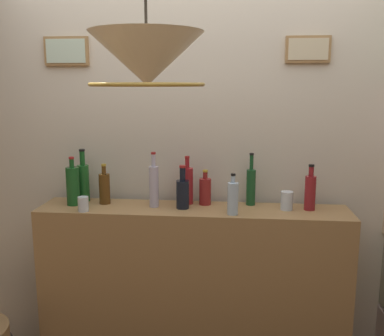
# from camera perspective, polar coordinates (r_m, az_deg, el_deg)

# --- Properties ---
(panelled_rear_partition) EXTENTS (3.59, 0.15, 2.81)m
(panelled_rear_partition) POSITION_cam_1_polar(r_m,az_deg,el_deg) (2.72, 0.59, 3.77)
(panelled_rear_partition) COLOR beige
(panelled_rear_partition) RESTS_ON ground
(bar_shelf_unit) EXTENTS (1.82, 0.33, 1.11)m
(bar_shelf_unit) POSITION_cam_1_polar(r_m,az_deg,el_deg) (2.77, 0.11, -16.36)
(bar_shelf_unit) COLOR #9E7547
(bar_shelf_unit) RESTS_ON ground
(liquor_bottle_scotch) EXTENTS (0.08, 0.08, 0.29)m
(liquor_bottle_scotch) POSITION_cam_1_polar(r_m,az_deg,el_deg) (2.70, -15.30, -2.20)
(liquor_bottle_scotch) COLOR #1A5321
(liquor_bottle_scotch) RESTS_ON bar_shelf_unit
(liquor_bottle_whiskey) EXTENTS (0.07, 0.07, 0.29)m
(liquor_bottle_whiskey) POSITION_cam_1_polar(r_m,az_deg,el_deg) (2.63, -0.63, -2.23)
(liquor_bottle_whiskey) COLOR maroon
(liquor_bottle_whiskey) RESTS_ON bar_shelf_unit
(liquor_bottle_brandy) EXTENTS (0.08, 0.08, 0.25)m
(liquor_bottle_brandy) POSITION_cam_1_polar(r_m,az_deg,el_deg) (2.54, -1.23, -3.20)
(liquor_bottle_brandy) COLOR black
(liquor_bottle_brandy) RESTS_ON bar_shelf_unit
(liquor_bottle_port) EXTENTS (0.07, 0.07, 0.33)m
(liquor_bottle_port) POSITION_cam_1_polar(r_m,az_deg,el_deg) (2.77, -14.01, -1.68)
(liquor_bottle_port) COLOR #1B5822
(liquor_bottle_port) RESTS_ON bar_shelf_unit
(liquor_bottle_rye) EXTENTS (0.05, 0.05, 0.32)m
(liquor_bottle_rye) POSITION_cam_1_polar(r_m,az_deg,el_deg) (2.63, 7.70, -2.28)
(liquor_bottle_rye) COLOR #184A24
(liquor_bottle_rye) RESTS_ON bar_shelf_unit
(liquor_bottle_mezcal) EXTENTS (0.07, 0.07, 0.21)m
(liquor_bottle_mezcal) POSITION_cam_1_polar(r_m,az_deg,el_deg) (2.63, 1.73, -2.98)
(liquor_bottle_mezcal) COLOR maroon
(liquor_bottle_mezcal) RESTS_ON bar_shelf_unit
(liquor_bottle_rum) EXTENTS (0.07, 0.07, 0.24)m
(liquor_bottle_rum) POSITION_cam_1_polar(r_m,az_deg,el_deg) (2.69, -11.36, -2.55)
(liquor_bottle_rum) COLOR #573714
(liquor_bottle_rum) RESTS_ON bar_shelf_unit
(liquor_bottle_tequila) EXTENTS (0.06, 0.06, 0.23)m
(liquor_bottle_tequila) POSITION_cam_1_polar(r_m,az_deg,el_deg) (2.43, 5.35, -3.91)
(liquor_bottle_tequila) COLOR silver
(liquor_bottle_tequila) RESTS_ON bar_shelf_unit
(liquor_bottle_sherry) EXTENTS (0.06, 0.06, 0.27)m
(liquor_bottle_sherry) POSITION_cam_1_polar(r_m,az_deg,el_deg) (2.60, 15.18, -2.99)
(liquor_bottle_sherry) COLOR maroon
(liquor_bottle_sherry) RESTS_ON bar_shelf_unit
(liquor_bottle_gin) EXTENTS (0.06, 0.06, 0.33)m
(liquor_bottle_gin) POSITION_cam_1_polar(r_m,az_deg,el_deg) (2.57, -5.01, -2.24)
(liquor_bottle_gin) COLOR silver
(liquor_bottle_gin) RESTS_ON bar_shelf_unit
(glass_tumbler_rocks) EXTENTS (0.06, 0.06, 0.08)m
(glass_tumbler_rocks) POSITION_cam_1_polar(r_m,az_deg,el_deg) (2.57, -14.02, -4.59)
(glass_tumbler_rocks) COLOR silver
(glass_tumbler_rocks) RESTS_ON bar_shelf_unit
(glass_tumbler_highball) EXTENTS (0.07, 0.07, 0.11)m
(glass_tumbler_highball) POSITION_cam_1_polar(r_m,az_deg,el_deg) (2.58, 12.28, -4.19)
(glass_tumbler_highball) COLOR silver
(glass_tumbler_highball) RESTS_ON bar_shelf_unit
(pendant_lamp) EXTENTS (0.47, 0.47, 0.48)m
(pendant_lamp) POSITION_cam_1_polar(r_m,az_deg,el_deg) (1.83, -5.93, 13.76)
(pendant_lamp) COLOR #EFE5C6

